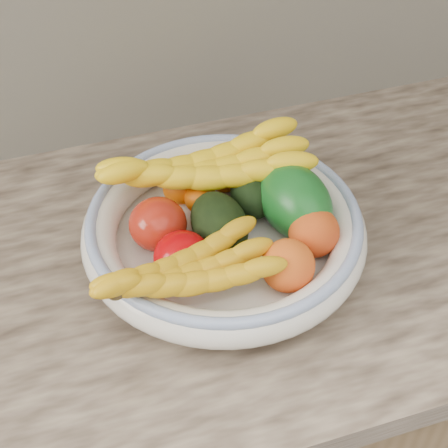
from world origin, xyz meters
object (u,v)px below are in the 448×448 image
green_mango (294,201)px  banana_bunch_front (186,276)px  fruit_bowl (224,230)px  banana_bunch_back (205,172)px

green_mango → banana_bunch_front: size_ratio=0.54×
fruit_bowl → green_mango: 0.10m
fruit_bowl → green_mango: size_ratio=2.89×
fruit_bowl → banana_bunch_front: 0.13m
fruit_bowl → banana_bunch_back: banana_bunch_back is taller
fruit_bowl → green_mango: green_mango is taller
green_mango → banana_bunch_front: bearing=-163.4°
banana_bunch_front → fruit_bowl: bearing=42.6°
green_mango → banana_bunch_front: 0.20m
green_mango → banana_bunch_back: size_ratio=0.42×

